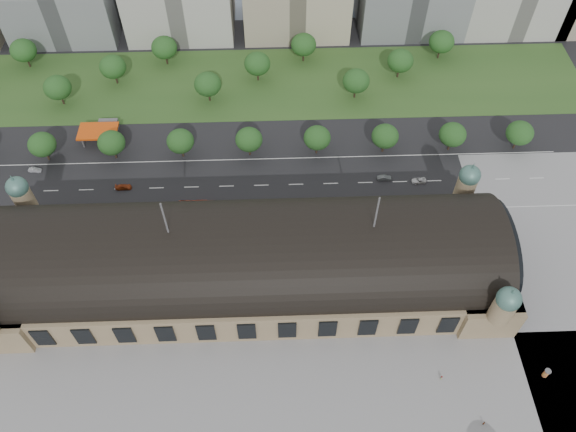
{
  "coord_description": "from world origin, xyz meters",
  "views": [
    {
      "loc": [
        8.82,
        -89.62,
        145.78
      ],
      "look_at": [
        12.36,
        13.33,
        14.0
      ],
      "focal_mm": 35.0,
      "sensor_mm": 36.0,
      "label": 1
    }
  ],
  "objects_px": {
    "pedestrian_0": "(441,378)",
    "bus_west": "(198,206)",
    "parked_car_0": "(13,230)",
    "parked_car_4": "(117,227)",
    "advertising_column": "(546,373)",
    "traffic_car_4": "(239,205)",
    "parked_car_6": "(135,227)",
    "bus_mid": "(275,207)",
    "parked_car_3": "(42,229)",
    "traffic_car_2": "(15,213)",
    "traffic_car_3": "(123,187)",
    "traffic_car_1": "(35,170)",
    "parked_car_5": "(189,219)",
    "bus_east": "(346,205)",
    "parked_car_1": "(18,220)",
    "traffic_car_6": "(419,180)",
    "traffic_car_5": "(384,178)",
    "petrol_station": "(104,128)",
    "pedestrian_1": "(484,423)",
    "parked_car_2": "(122,218)"
  },
  "relations": [
    {
      "from": "pedestrian_0",
      "to": "bus_west",
      "type": "bearing_deg",
      "value": 134.92
    },
    {
      "from": "parked_car_0",
      "to": "parked_car_4",
      "type": "bearing_deg",
      "value": 54.73
    },
    {
      "from": "parked_car_0",
      "to": "advertising_column",
      "type": "bearing_deg",
      "value": 35.73
    },
    {
      "from": "traffic_car_4",
      "to": "parked_car_6",
      "type": "xyz_separation_m",
      "value": [
        -33.29,
        -7.76,
        0.0
      ]
    },
    {
      "from": "bus_mid",
      "to": "pedestrian_0",
      "type": "bearing_deg",
      "value": -147.6
    },
    {
      "from": "parked_car_6",
      "to": "parked_car_3",
      "type": "bearing_deg",
      "value": -115.28
    },
    {
      "from": "traffic_car_2",
      "to": "traffic_car_3",
      "type": "distance_m",
      "value": 35.74
    },
    {
      "from": "parked_car_4",
      "to": "bus_west",
      "type": "xyz_separation_m",
      "value": [
        25.96,
        6.95,
        1.05
      ]
    },
    {
      "from": "traffic_car_1",
      "to": "parked_car_5",
      "type": "bearing_deg",
      "value": -108.02
    },
    {
      "from": "bus_mid",
      "to": "bus_east",
      "type": "relative_size",
      "value": 1.11
    },
    {
      "from": "bus_west",
      "to": "pedestrian_0",
      "type": "bearing_deg",
      "value": -130.07
    },
    {
      "from": "parked_car_1",
      "to": "parked_car_5",
      "type": "distance_m",
      "value": 55.76
    },
    {
      "from": "parked_car_1",
      "to": "parked_car_3",
      "type": "xyz_separation_m",
      "value": [
        8.6,
        -3.79,
        0.08
      ]
    },
    {
      "from": "traffic_car_1",
      "to": "parked_car_1",
      "type": "xyz_separation_m",
      "value": [
        -0.08,
        -22.32,
        -0.06
      ]
    },
    {
      "from": "traffic_car_3",
      "to": "traffic_car_6",
      "type": "xyz_separation_m",
      "value": [
        101.66,
        -0.44,
        -0.09
      ]
    },
    {
      "from": "traffic_car_1",
      "to": "parked_car_3",
      "type": "distance_m",
      "value": 27.46
    },
    {
      "from": "traffic_car_5",
      "to": "parked_car_1",
      "type": "xyz_separation_m",
      "value": [
        -122.31,
        -14.26,
        -0.13
      ]
    },
    {
      "from": "traffic_car_6",
      "to": "bus_mid",
      "type": "relative_size",
      "value": 0.4
    },
    {
      "from": "traffic_car_6",
      "to": "parked_car_6",
      "type": "height_order",
      "value": "parked_car_6"
    },
    {
      "from": "bus_mid",
      "to": "parked_car_0",
      "type": "bearing_deg",
      "value": 90.39
    },
    {
      "from": "traffic_car_5",
      "to": "parked_car_5",
      "type": "distance_m",
      "value": 68.37
    },
    {
      "from": "parked_car_4",
      "to": "parked_car_0",
      "type": "bearing_deg",
      "value": -119.2
    },
    {
      "from": "petrol_station",
      "to": "parked_car_0",
      "type": "relative_size",
      "value": 3.35
    },
    {
      "from": "traffic_car_1",
      "to": "parked_car_0",
      "type": "bearing_deg",
      "value": -176.59
    },
    {
      "from": "parked_car_5",
      "to": "bus_mid",
      "type": "distance_m",
      "value": 28.44
    },
    {
      "from": "traffic_car_2",
      "to": "parked_car_4",
      "type": "bearing_deg",
      "value": 79.72
    },
    {
      "from": "traffic_car_4",
      "to": "traffic_car_5",
      "type": "bearing_deg",
      "value": 108.34
    },
    {
      "from": "traffic_car_2",
      "to": "pedestrian_1",
      "type": "xyz_separation_m",
      "value": [
        137.7,
        -73.1,
        0.11
      ]
    },
    {
      "from": "parked_car_3",
      "to": "parked_car_5",
      "type": "bearing_deg",
      "value": 70.1
    },
    {
      "from": "traffic_car_6",
      "to": "parked_car_6",
      "type": "xyz_separation_m",
      "value": [
        -95.37,
        -16.77,
        0.03
      ]
    },
    {
      "from": "traffic_car_5",
      "to": "parked_car_6",
      "type": "relative_size",
      "value": 0.97
    },
    {
      "from": "traffic_car_1",
      "to": "pedestrian_0",
      "type": "relative_size",
      "value": 2.65
    },
    {
      "from": "traffic_car_2",
      "to": "traffic_car_4",
      "type": "xyz_separation_m",
      "value": [
        73.83,
        0.75,
        -0.01
      ]
    },
    {
      "from": "traffic_car_2",
      "to": "bus_west",
      "type": "bearing_deg",
      "value": 91.13
    },
    {
      "from": "pedestrian_1",
      "to": "parked_car_6",
      "type": "bearing_deg",
      "value": 100.01
    },
    {
      "from": "bus_west",
      "to": "traffic_car_4",
      "type": "bearing_deg",
      "value": -85.19
    },
    {
      "from": "parked_car_4",
      "to": "petrol_station",
      "type": "bearing_deg",
      "value": 164.79
    },
    {
      "from": "petrol_station",
      "to": "parked_car_1",
      "type": "relative_size",
      "value": 2.9
    },
    {
      "from": "petrol_station",
      "to": "pedestrian_0",
      "type": "distance_m",
      "value": 144.29
    },
    {
      "from": "traffic_car_1",
      "to": "parked_car_4",
      "type": "distance_m",
      "value": 41.92
    },
    {
      "from": "parked_car_3",
      "to": "parked_car_5",
      "type": "distance_m",
      "value": 47.21
    },
    {
      "from": "traffic_car_3",
      "to": "pedestrian_1",
      "type": "xyz_separation_m",
      "value": [
        103.45,
        -83.32,
        0.06
      ]
    },
    {
      "from": "parked_car_5",
      "to": "pedestrian_0",
      "type": "distance_m",
      "value": 91.29
    },
    {
      "from": "traffic_car_3",
      "to": "parked_car_6",
      "type": "bearing_deg",
      "value": -162.58
    },
    {
      "from": "traffic_car_5",
      "to": "traffic_car_4",
      "type": "bearing_deg",
      "value": 103.04
    },
    {
      "from": "traffic_car_3",
      "to": "bus_mid",
      "type": "height_order",
      "value": "bus_mid"
    },
    {
      "from": "parked_car_2",
      "to": "parked_car_6",
      "type": "xyz_separation_m",
      "value": [
        4.89,
        -3.52,
        -0.03
      ]
    },
    {
      "from": "parked_car_5",
      "to": "traffic_car_6",
      "type": "bearing_deg",
      "value": 75.85
    },
    {
      "from": "parked_car_4",
      "to": "advertising_column",
      "type": "xyz_separation_m",
      "value": [
        122.87,
        -53.82,
        0.91
      ]
    },
    {
      "from": "parked_car_4",
      "to": "pedestrian_1",
      "type": "height_order",
      "value": "pedestrian_1"
    }
  ]
}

